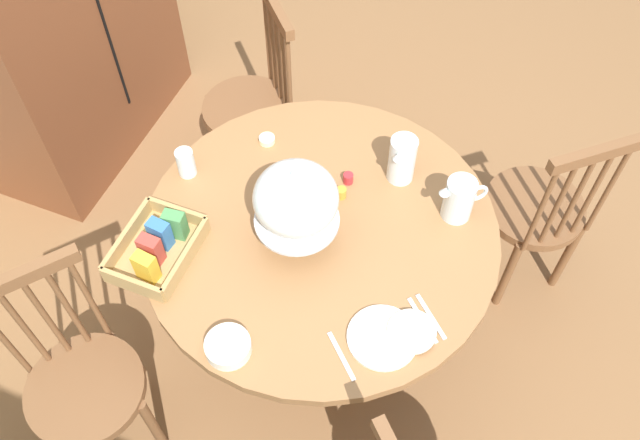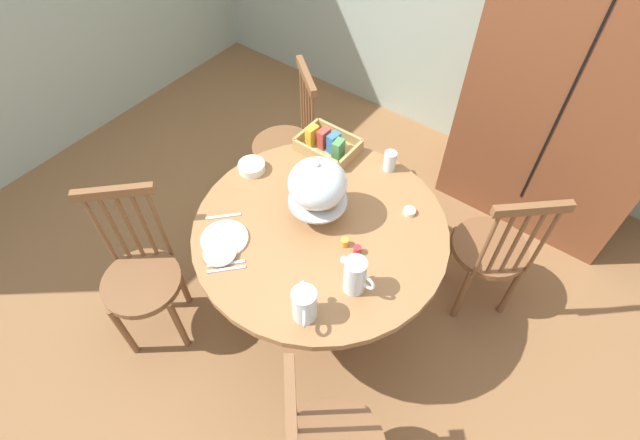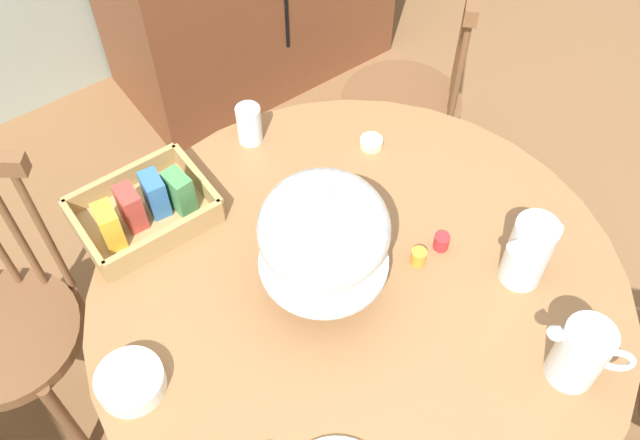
% 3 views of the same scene
% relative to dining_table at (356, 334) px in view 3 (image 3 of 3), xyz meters
% --- Properties ---
extents(ground_plane, '(10.00, 10.00, 0.00)m').
position_rel_dining_table_xyz_m(ground_plane, '(0.00, 0.03, -0.53)').
color(ground_plane, brown).
extents(dining_table, '(1.22, 1.22, 0.74)m').
position_rel_dining_table_xyz_m(dining_table, '(0.00, 0.00, 0.00)').
color(dining_table, olive).
rests_on(dining_table, ground_plane).
extents(windsor_chair_near_window, '(0.47, 0.47, 0.97)m').
position_rel_dining_table_xyz_m(windsor_chair_near_window, '(0.69, 0.60, -0.08)').
color(windsor_chair_near_window, brown).
rests_on(windsor_chair_near_window, ground_plane).
extents(windsor_chair_by_cabinet, '(0.47, 0.47, 0.97)m').
position_rel_dining_table_xyz_m(windsor_chair_by_cabinet, '(-0.70, 0.58, -0.08)').
color(windsor_chair_by_cabinet, brown).
rests_on(windsor_chair_by_cabinet, ground_plane).
extents(pastry_stand_with_dome, '(0.28, 0.28, 0.34)m').
position_rel_dining_table_xyz_m(pastry_stand_with_dome, '(-0.06, 0.06, 0.41)').
color(pastry_stand_with_dome, silver).
rests_on(pastry_stand_with_dome, dining_table).
extents(orange_juice_pitcher, '(0.13, 0.16, 0.17)m').
position_rel_dining_table_xyz_m(orange_juice_pitcher, '(0.23, -0.41, 0.28)').
color(orange_juice_pitcher, silver).
rests_on(orange_juice_pitcher, dining_table).
extents(milk_pitcher, '(0.18, 0.10, 0.19)m').
position_rel_dining_table_xyz_m(milk_pitcher, '(0.32, -0.18, 0.29)').
color(milk_pitcher, silver).
rests_on(milk_pitcher, dining_table).
extents(cereal_basket, '(0.32, 0.24, 0.12)m').
position_rel_dining_table_xyz_m(cereal_basket, '(-0.29, 0.45, 0.25)').
color(cereal_basket, tan).
rests_on(cereal_basket, dining_table).
extents(cereal_bowl, '(0.14, 0.14, 0.04)m').
position_rel_dining_table_xyz_m(cereal_bowl, '(-0.52, 0.09, 0.23)').
color(cereal_bowl, white).
rests_on(cereal_bowl, dining_table).
extents(drinking_glass, '(0.06, 0.06, 0.11)m').
position_rel_dining_table_xyz_m(drinking_glass, '(0.05, 0.53, 0.26)').
color(drinking_glass, silver).
rests_on(drinking_glass, dining_table).
extents(butter_dish, '(0.06, 0.06, 0.02)m').
position_rel_dining_table_xyz_m(butter_dish, '(0.30, 0.33, 0.22)').
color(butter_dish, beige).
rests_on(butter_dish, dining_table).
extents(jam_jar_strawberry, '(0.04, 0.04, 0.04)m').
position_rel_dining_table_xyz_m(jam_jar_strawberry, '(0.23, -0.02, 0.23)').
color(jam_jar_strawberry, '#B7282D').
rests_on(jam_jar_strawberry, dining_table).
extents(jam_jar_apricot, '(0.04, 0.04, 0.04)m').
position_rel_dining_table_xyz_m(jam_jar_apricot, '(0.16, -0.02, 0.23)').
color(jam_jar_apricot, orange).
rests_on(jam_jar_apricot, dining_table).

